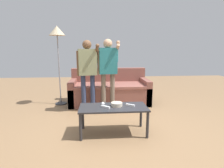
{
  "coord_description": "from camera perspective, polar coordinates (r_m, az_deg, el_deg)",
  "views": [
    {
      "loc": [
        -0.36,
        -2.85,
        1.36
      ],
      "look_at": [
        -0.1,
        0.45,
        0.71
      ],
      "focal_mm": 28.62,
      "sensor_mm": 36.0,
      "label": 1
    }
  ],
  "objects": [
    {
      "name": "player_center",
      "position": [
        3.95,
        -1.31,
        5.74
      ],
      "size": [
        0.48,
        0.3,
        1.58
      ],
      "color": "#756656",
      "rests_on": "ground"
    },
    {
      "name": "coffee_table",
      "position": [
        2.9,
        0.42,
        -8.34
      ],
      "size": [
        1.09,
        0.49,
        0.45
      ],
      "color": "#2D2D33",
      "rests_on": "ground"
    },
    {
      "name": "game_remote_wand_far",
      "position": [
        2.83,
        -2.14,
        -7.3
      ],
      "size": [
        0.15,
        0.13,
        0.03
      ],
      "color": "white",
      "rests_on": "coffee_table"
    },
    {
      "name": "snack_bowl",
      "position": [
        2.91,
        1.53,
        -6.5
      ],
      "size": [
        0.18,
        0.18,
        0.06
      ],
      "primitive_type": "cylinder",
      "color": "beige",
      "rests_on": "coffee_table"
    },
    {
      "name": "player_left",
      "position": [
        3.89,
        -7.82,
        5.29
      ],
      "size": [
        0.49,
        0.32,
        1.55
      ],
      "color": "#2D3856",
      "rests_on": "ground"
    },
    {
      "name": "ground_plane",
      "position": [
        3.18,
        2.44,
        -14.27
      ],
      "size": [
        12.0,
        12.0,
        0.0
      ],
      "primitive_type": "plane",
      "color": "#93704C"
    },
    {
      "name": "game_remote_wand_near",
      "position": [
        2.93,
        5.86,
        -6.73
      ],
      "size": [
        0.14,
        0.11,
        0.03
      ],
      "color": "white",
      "rests_on": "coffee_table"
    },
    {
      "name": "couch",
      "position": [
        4.59,
        -0.84,
        -2.22
      ],
      "size": [
        1.97,
        0.92,
        0.86
      ],
      "color": "brown",
      "rests_on": "ground"
    },
    {
      "name": "game_remote_nunchuk",
      "position": [
        2.97,
        -2.91,
        -6.25
      ],
      "size": [
        0.06,
        0.09,
        0.05
      ],
      "color": "white",
      "rests_on": "coffee_table"
    },
    {
      "name": "floor_lamp",
      "position": [
        4.54,
        -17.1,
        14.55
      ],
      "size": [
        0.38,
        0.38,
        1.9
      ],
      "color": "#2D2D33",
      "rests_on": "ground"
    }
  ]
}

